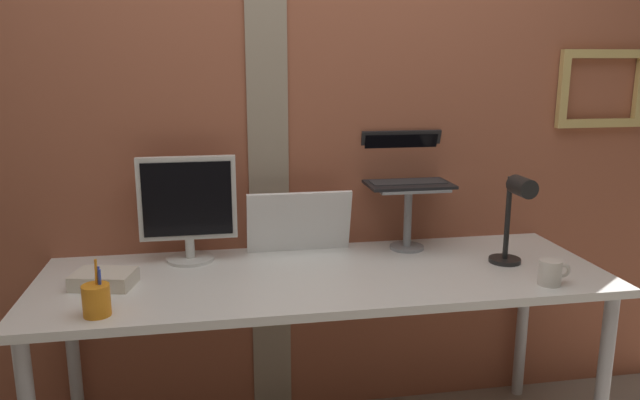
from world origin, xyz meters
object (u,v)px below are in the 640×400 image
at_px(monitor, 188,204).
at_px(desk_lamp, 515,211).
at_px(whiteboard_panel, 299,222).
at_px(coffee_mug, 551,272).
at_px(laptop, 404,169).
at_px(pen_cup, 97,300).

xyz_separation_m(monitor, desk_lamp, (1.19, -0.28, -0.01)).
height_order(whiteboard_panel, coffee_mug, whiteboard_panel).
height_order(monitor, laptop, laptop).
relative_size(whiteboard_panel, coffee_mug, 3.63).
bearing_deg(whiteboard_panel, desk_lamp, -22.71).
height_order(desk_lamp, coffee_mug, desk_lamp).
bearing_deg(monitor, laptop, 4.58).
bearing_deg(whiteboard_panel, monitor, -175.59).
relative_size(whiteboard_panel, desk_lamp, 1.19).
height_order(monitor, coffee_mug, monitor).
height_order(desk_lamp, pen_cup, desk_lamp).
height_order(whiteboard_panel, desk_lamp, desk_lamp).
distance_m(monitor, coffee_mug, 1.33).
distance_m(whiteboard_panel, coffee_mug, 0.95).
relative_size(monitor, pen_cup, 2.30).
distance_m(laptop, pen_cup, 1.29).
height_order(monitor, whiteboard_panel, monitor).
height_order(whiteboard_panel, pen_cup, whiteboard_panel).
distance_m(desk_lamp, pen_cup, 1.47).
xyz_separation_m(desk_lamp, pen_cup, (-1.45, -0.20, -0.17)).
bearing_deg(whiteboard_panel, laptop, 4.75).
bearing_deg(whiteboard_panel, coffee_mug, -32.76).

